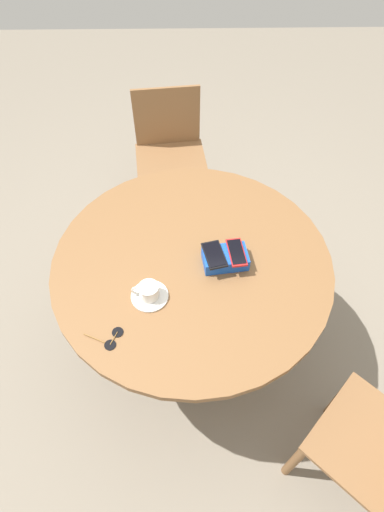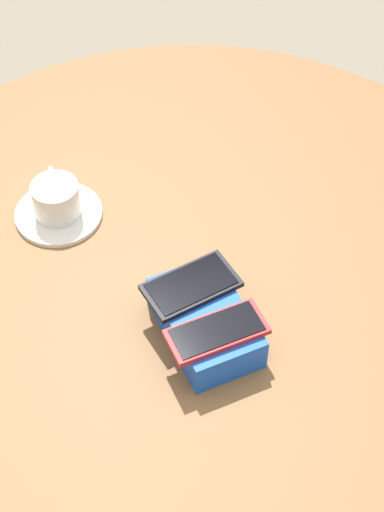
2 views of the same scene
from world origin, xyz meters
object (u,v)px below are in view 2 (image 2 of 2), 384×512
object	(u,v)px
round_table	(192,298)
phone_box	(206,322)
phone_black	(191,285)
phone_red	(217,332)
saucer	(59,214)
coffee_cup	(56,198)

from	to	relation	value
round_table	phone_box	bearing A→B (deg)	171.33
phone_box	phone_black	distance (m)	0.06
phone_red	round_table	bearing A→B (deg)	-5.83
phone_black	saucer	distance (m)	0.30
phone_box	phone_red	size ratio (longest dim) A/B	1.30
saucer	phone_black	bearing A→B (deg)	-149.08
phone_red	coffee_cup	xyz separation A→B (m)	(0.34, 0.16, -0.02)
round_table	coffee_cup	distance (m)	0.27
phone_red	coffee_cup	size ratio (longest dim) A/B	1.37
phone_red	coffee_cup	world-z (taller)	same
phone_black	coffee_cup	distance (m)	0.30
round_table	saucer	distance (m)	0.26
phone_black	coffee_cup	xyz separation A→B (m)	(0.25, 0.15, -0.02)
phone_red	saucer	size ratio (longest dim) A/B	1.01
phone_black	coffee_cup	size ratio (longest dim) A/B	1.40
phone_box	phone_red	xyz separation A→B (m)	(-0.04, -0.00, 0.03)
phone_red	phone_black	world-z (taller)	same
saucer	coffee_cup	size ratio (longest dim) A/B	1.35
phone_red	saucer	bearing A→B (deg)	25.33
phone_black	phone_red	bearing A→B (deg)	-173.41
phone_box	coffee_cup	bearing A→B (deg)	27.88
phone_box	phone_red	bearing A→B (deg)	-176.93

